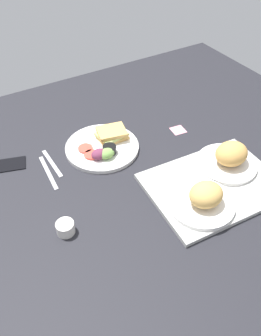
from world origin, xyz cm
name	(u,v)px	position (x,y,z in cm)	size (l,w,h in cm)	color
ground_plane	(131,172)	(0.00, 0.00, -1.50)	(190.00, 150.00, 3.00)	black
serving_tray	(214,185)	(-20.21, 22.14, 0.80)	(45.00, 33.00, 1.60)	#B2B2AD
bread_plate_near	(229,158)	(-30.65, 17.40, 5.20)	(21.74, 21.74, 9.58)	white
bread_plate_far	(204,198)	(-10.51, 27.62, 4.78)	(21.89, 21.89, 9.02)	white
plate_with_salad	(104,146)	(3.22, -15.25, 1.70)	(28.58, 28.58, 5.40)	white
espresso_cup	(65,228)	(31.33, 13.98, 2.00)	(5.60, 5.60, 4.00)	silver
fork	(52,163)	(23.88, -17.66, 0.25)	(17.00, 1.40, 0.50)	#B7B7BC
knife	(48,172)	(26.88, -13.66, 0.25)	(19.00, 1.40, 0.50)	#B7B7BC
cell_phone	(6,165)	(39.13, -25.24, 0.40)	(14.40, 7.20, 0.80)	black
sticky_note	(178,130)	(-29.12, -10.52, 0.06)	(5.60, 5.60, 0.12)	pink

